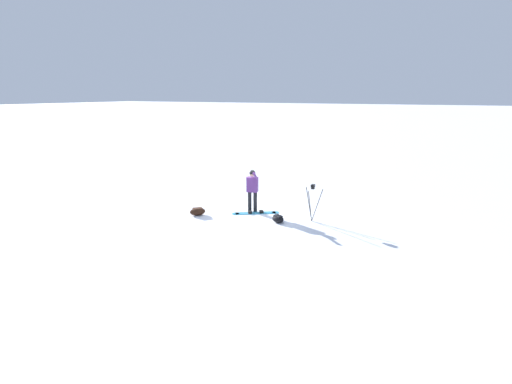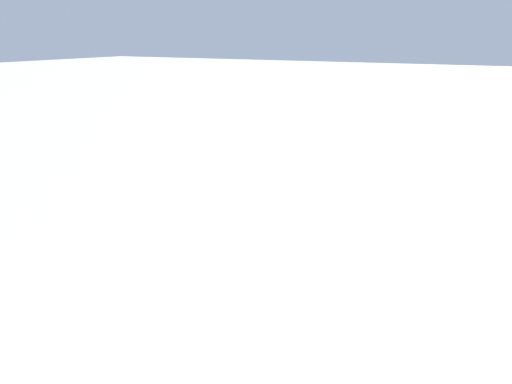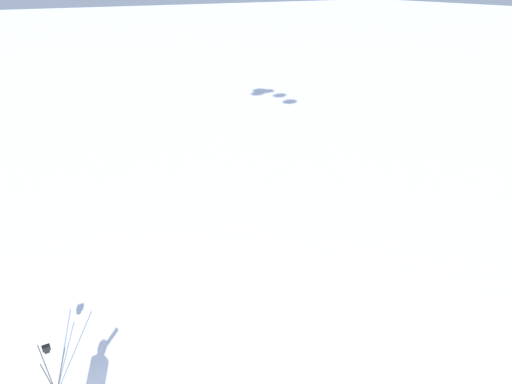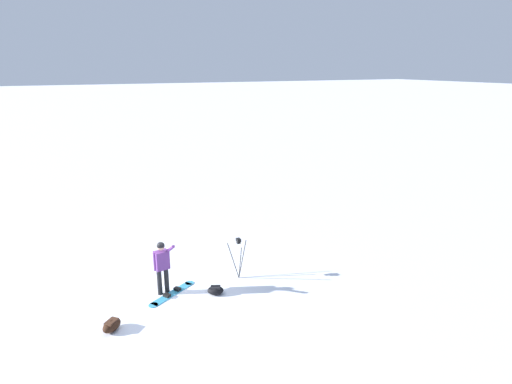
{
  "view_description": "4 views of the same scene",
  "coord_description": "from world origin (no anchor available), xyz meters",
  "views": [
    {
      "loc": [
        -5.96,
        12.12,
        4.41
      ],
      "look_at": [
        -0.49,
        0.61,
        1.01
      ],
      "focal_mm": 26.16,
      "sensor_mm": 36.0,
      "label": 1
    },
    {
      "loc": [
        -9.32,
        1.34,
        8.52
      ],
      "look_at": [
        -1.3,
        5.62,
        5.6
      ],
      "focal_mm": 34.37,
      "sensor_mm": 36.0,
      "label": 2
    },
    {
      "loc": [
        6.59,
        -0.36,
        8.32
      ],
      "look_at": [
        -1.07,
        4.24,
        4.33
      ],
      "focal_mm": 33.96,
      "sensor_mm": 36.0,
      "label": 3
    },
    {
      "loc": [
        2.51,
        11.3,
        6.48
      ],
      "look_at": [
        -1.03,
        3.96,
        4.07
      ],
      "focal_mm": 30.3,
      "sensor_mm": 36.0,
      "label": 4
    }
  ],
  "objects": []
}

